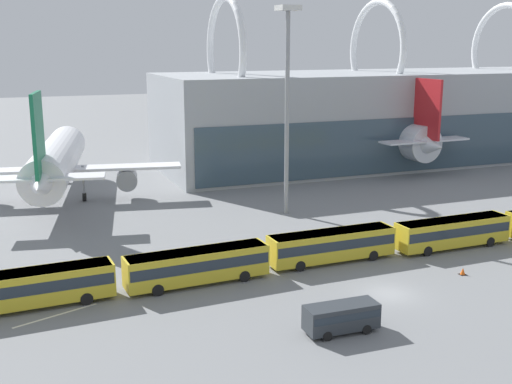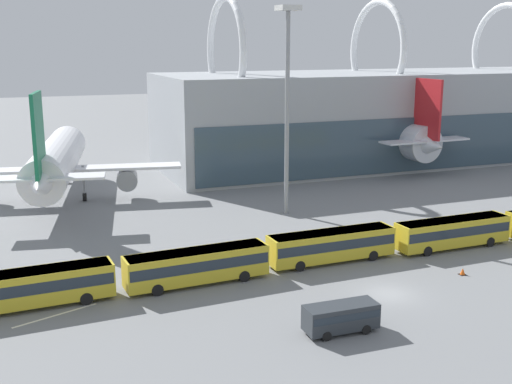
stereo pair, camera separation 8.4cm
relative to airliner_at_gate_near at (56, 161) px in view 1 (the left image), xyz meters
The scene contains 13 objects.
ground_plane 49.43m from the airliner_at_gate_near, 62.42° to the right, with size 440.00×440.00×0.00m, color slate.
terminal_building 81.42m from the airliner_at_gate_near, ahead, with size 127.86×24.10×27.51m.
airliner_at_gate_near is the anchor object (origin of this frame).
airliner_at_gate_far 53.92m from the airliner_at_gate_near, ahead, with size 33.40×36.66×15.04m.
shuttle_bus_1 36.31m from the airliner_at_gate_near, 97.54° to the right, with size 12.61×3.19×3.01m.
shuttle_bus_2 36.84m from the airliner_at_gate_near, 76.36° to the right, with size 12.61×3.22×3.01m.
shuttle_bus_3 41.32m from the airliner_at_gate_near, 57.63° to the right, with size 12.54×2.80×3.01m.
shuttle_bus_4 50.19m from the airliner_at_gate_near, 44.94° to the right, with size 12.55×2.83×3.01m.
service_van_foreground 51.09m from the airliner_at_gate_near, 72.19° to the right, with size 5.40×2.13×2.11m.
floodlight_mast 32.36m from the airliner_at_gate_near, 33.62° to the right, with size 2.42×2.42×24.43m.
lane_stripe_2 36.16m from the airliner_at_gate_near, 70.73° to the right, with size 6.39×0.25×0.01m, color silver.
lane_stripe_5 38.55m from the airliner_at_gate_near, 94.91° to the right, with size 6.78×0.25×0.01m, color silver.
traffic_cone_0 52.76m from the airliner_at_gate_near, 53.26° to the right, with size 0.62×0.62×0.63m.
Camera 1 is at (-28.34, -42.34, 20.24)m, focal length 45.00 mm.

